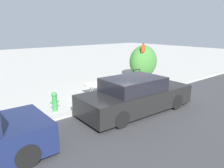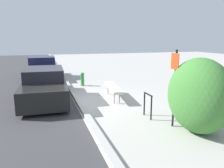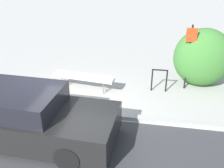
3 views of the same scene
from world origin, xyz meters
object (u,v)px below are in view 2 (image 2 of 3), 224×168
at_px(parked_car_near, 45,85).
at_px(parked_car_far, 42,68).
at_px(bike_rack, 148,103).
at_px(sign_post, 175,81).
at_px(fire_hydrant, 82,79).
at_px(bench, 113,88).

xyz_separation_m(parked_car_near, parked_car_far, (-5.76, -0.04, 0.02)).
xyz_separation_m(bike_rack, sign_post, (0.92, 0.36, 0.88)).
height_order(parked_car_near, parked_car_far, parked_car_far).
relative_size(sign_post, parked_car_far, 0.56).
distance_m(fire_hydrant, parked_car_near, 3.17).
xyz_separation_m(fire_hydrant, parked_car_far, (-3.37, -2.11, 0.25)).
bearing_deg(parked_car_near, bike_rack, 46.16).
xyz_separation_m(sign_post, fire_hydrant, (-6.69, -1.52, -0.98)).
relative_size(bench, fire_hydrant, 2.94).
relative_size(bike_rack, fire_hydrant, 1.08).
bearing_deg(bench, sign_post, 18.80).
bearing_deg(bike_rack, parked_car_near, -136.22).
bearing_deg(bike_rack, parked_car_far, -160.30).
height_order(bike_rack, sign_post, sign_post).
distance_m(bench, sign_post, 3.73).
height_order(bike_rack, parked_car_near, parked_car_near).
relative_size(bench, parked_car_far, 0.55).
xyz_separation_m(bench, fire_hydrant, (-3.13, -0.81, -0.08)).
bearing_deg(sign_post, parked_car_far, -160.13).
distance_m(bike_rack, fire_hydrant, 5.88).
bearing_deg(parked_car_far, bench, 25.44).
distance_m(sign_post, parked_car_near, 5.65).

